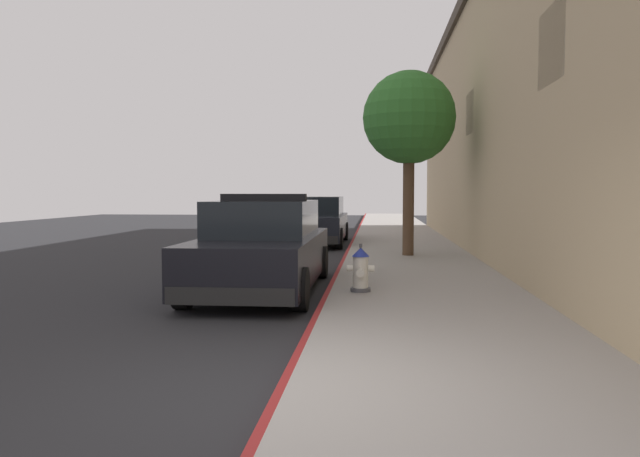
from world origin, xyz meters
TOP-DOWN VIEW (x-y plane):
  - ground_plane at (-4.43, 10.00)m, footprint 31.77×60.00m
  - sidewalk_pavement at (1.57, 10.00)m, footprint 3.13×60.00m
  - curb_painted_edge at (-0.04, 10.00)m, footprint 0.08×60.00m
  - storefront_building at (6.51, 11.37)m, footprint 6.99×26.54m
  - police_cruiser at (-1.22, 5.44)m, footprint 1.94×4.84m
  - parked_car_silver_ahead at (-1.25, 15.01)m, footprint 1.94×4.84m
  - fire_hydrant at (0.48, 4.73)m, footprint 0.44×0.40m
  - street_tree at (1.52, 10.42)m, footprint 2.29×2.29m

SIDE VIEW (x-z plane):
  - ground_plane at x=-4.43m, z-range -0.20..0.00m
  - sidewalk_pavement at x=1.57m, z-range 0.00..0.13m
  - curb_painted_edge at x=-0.04m, z-range 0.00..0.13m
  - fire_hydrant at x=0.48m, z-range 0.10..0.86m
  - parked_car_silver_ahead at x=-1.25m, z-range -0.04..1.52m
  - police_cruiser at x=-1.22m, z-range -0.10..1.58m
  - street_tree at x=1.52m, z-range 1.23..5.80m
  - storefront_building at x=6.51m, z-range 0.01..7.21m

